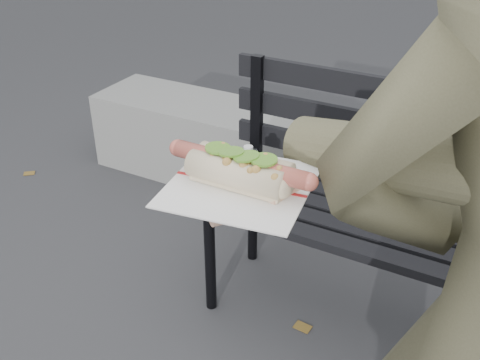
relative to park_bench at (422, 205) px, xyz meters
The scene contains 3 objects.
park_bench is the anchor object (origin of this frame).
concrete_block 1.39m from the park_bench, 151.97° to the left, with size 1.20×0.40×0.40m, color slate.
held_hotdog 1.14m from the park_bench, 84.92° to the right, with size 0.63×0.31×0.20m.
Camera 1 is at (0.27, -0.64, 1.50)m, focal length 42.00 mm.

